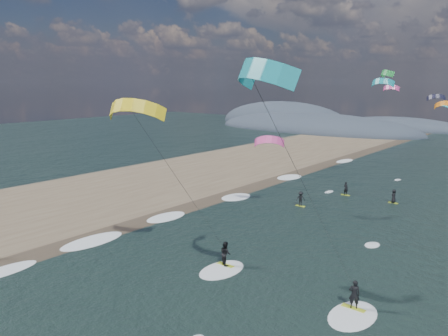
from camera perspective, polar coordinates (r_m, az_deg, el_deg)
The scene contains 9 objects.
ground at distance 29.38m, azimuth -14.19°, elevation -17.40°, with size 260.00×260.00×0.00m, color black.
sand_strip at distance 53.42m, azimuth -20.91°, elevation -4.64°, with size 26.00×240.00×0.00m, color brown.
wet_sand_strip at distance 43.74m, azimuth -13.00°, elevation -7.62°, with size 3.00×240.00×0.00m, color #382D23.
coastal_hills at distance 140.05m, azimuth 11.27°, elevation 5.29°, with size 80.00×41.00×15.00m.
kitesurfer_near_a at distance 23.37m, azimuth 5.93°, elevation 6.43°, with size 8.05×9.22×15.57m.
kitesurfer_near_b at distance 30.46m, azimuth -8.52°, elevation 1.55°, with size 7.32×8.87×13.47m.
far_kitesurfers at distance 52.54m, azimuth 14.54°, elevation -3.56°, with size 8.88×9.07×1.70m.
bg_kite_field at distance 78.57m, azimuth 23.45°, elevation 8.44°, with size 13.17×71.09×8.51m.
shoreline_surf at distance 45.76m, azimuth -7.33°, elevation -6.58°, with size 2.40×79.40×0.11m.
Camera 1 is at (21.19, -14.86, 13.90)m, focal length 35.00 mm.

